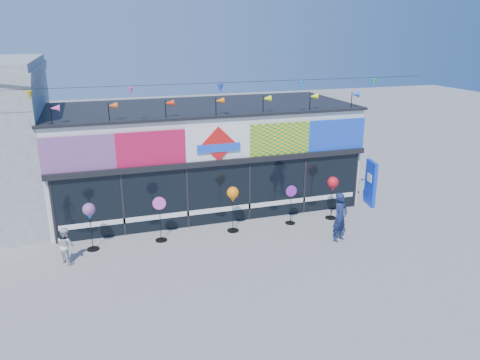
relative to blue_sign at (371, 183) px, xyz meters
name	(u,v)px	position (x,y,z in m)	size (l,w,h in m)	color
ground	(248,263)	(-6.53, -3.39, -0.95)	(80.00, 80.00, 0.00)	gray
kite_shop	(202,155)	(-6.53, 2.55, 1.10)	(16.00, 5.70, 5.31)	silver
blue_sign	(371,183)	(0.00, 0.00, 0.00)	(0.32, 0.95, 1.88)	#0E35D6
spinner_0	(89,213)	(-11.15, -0.86, 0.37)	(0.42, 0.42, 1.65)	black
spinner_1	(160,218)	(-8.87, -0.86, -0.09)	(0.45, 0.41, 1.61)	black
spinner_2	(233,196)	(-6.25, -0.85, 0.41)	(0.43, 0.43, 1.70)	black
spinner_3	(291,204)	(-3.97, -0.85, -0.15)	(0.42, 0.38, 1.51)	black
spinner_4	(333,185)	(-2.26, -0.87, 0.41)	(0.43, 0.43, 1.69)	black
adult_man	(340,217)	(-2.96, -2.73, -0.08)	(0.63, 0.41, 1.73)	#172248
child	(66,245)	(-11.94, -1.55, -0.36)	(0.57, 0.33, 1.17)	silver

